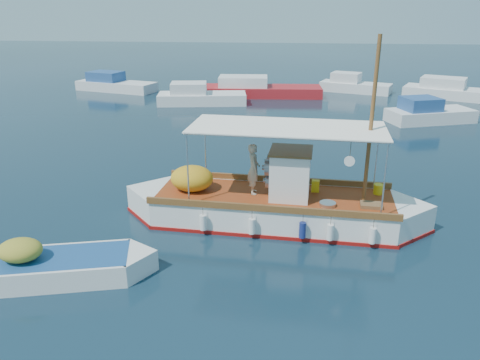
# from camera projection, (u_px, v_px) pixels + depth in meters

# --- Properties ---
(ground) EXTENTS (160.00, 160.00, 0.00)m
(ground) POSITION_uv_depth(u_px,v_px,m) (260.00, 223.00, 16.16)
(ground) COLOR black
(ground) RESTS_ON ground
(fishing_caique) EXTENTS (10.62, 3.46, 6.49)m
(fishing_caique) POSITION_uv_depth(u_px,v_px,m) (272.00, 206.00, 16.10)
(fishing_caique) COLOR white
(fishing_caique) RESTS_ON ground
(dinghy) EXTENTS (5.60, 2.61, 1.41)m
(dinghy) POSITION_uv_depth(u_px,v_px,m) (49.00, 269.00, 12.79)
(dinghy) COLOR white
(dinghy) RESTS_ON ground
(bg_boat_nw) EXTENTS (6.83, 3.35, 1.80)m
(bg_boat_nw) POSITION_uv_depth(u_px,v_px,m) (199.00, 97.00, 35.19)
(bg_boat_nw) COLOR silver
(bg_boat_nw) RESTS_ON ground
(bg_boat_n) EXTENTS (9.88, 3.37, 1.80)m
(bg_boat_n) POSITION_uv_depth(u_px,v_px,m) (257.00, 90.00, 38.18)
(bg_boat_n) COLOR #A91C21
(bg_boat_n) RESTS_ON ground
(bg_boat_ne) EXTENTS (5.80, 3.83, 1.80)m
(bg_boat_ne) POSITION_uv_depth(u_px,v_px,m) (428.00, 114.00, 29.79)
(bg_boat_ne) COLOR silver
(bg_boat_ne) RESTS_ON ground
(bg_boat_e) EXTENTS (8.53, 5.68, 1.80)m
(bg_boat_e) POSITION_uv_depth(u_px,v_px,m) (455.00, 92.00, 37.21)
(bg_boat_e) COLOR silver
(bg_boat_e) RESTS_ON ground
(bg_boat_far_w) EXTENTS (7.37, 4.15, 1.80)m
(bg_boat_far_w) POSITION_uv_depth(u_px,v_px,m) (114.00, 85.00, 40.58)
(bg_boat_far_w) COLOR silver
(bg_boat_far_w) RESTS_ON ground
(bg_boat_far_n) EXTENTS (6.18, 3.92, 1.80)m
(bg_boat_far_n) POSITION_uv_depth(u_px,v_px,m) (353.00, 86.00, 40.01)
(bg_boat_far_n) COLOR silver
(bg_boat_far_n) RESTS_ON ground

